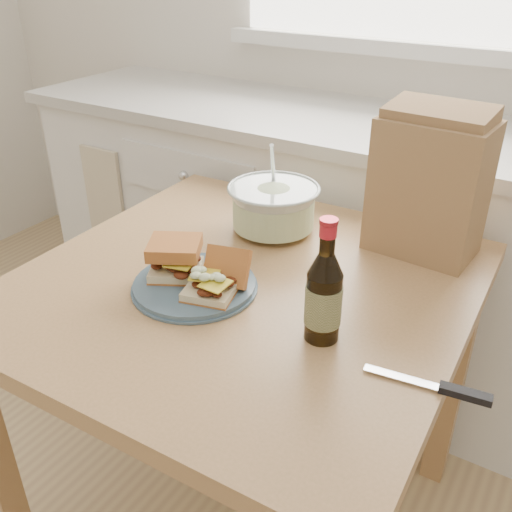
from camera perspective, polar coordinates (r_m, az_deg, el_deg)
The scene contains 9 objects.
cabinet_run at distance 2.09m, azimuth 9.56°, elevation 0.83°, with size 2.50×0.64×0.94m.
dining_table at distance 1.32m, azimuth -1.24°, elevation -6.70°, with size 0.97×0.97×0.79m.
plate at distance 1.23m, azimuth -6.15°, elevation -2.93°, with size 0.26×0.26×0.02m, color #476073.
sandwich_left at distance 1.23m, azimuth -8.07°, elevation -0.19°, with size 0.14×0.14×0.08m.
sandwich_right at distance 1.17m, azimuth -4.06°, elevation -2.33°, with size 0.12×0.16×0.08m.
coleslaw_bowl at distance 1.44m, azimuth 1.75°, elevation 4.70°, with size 0.23×0.23×0.23m.
beer_bottle at distance 1.04m, azimuth 6.79°, elevation -3.95°, with size 0.07×0.07×0.24m.
knife at distance 1.01m, azimuth 18.70°, elevation -12.54°, with size 0.21×0.04×0.01m.
paper_bag at distance 1.37m, azimuth 16.89°, elevation 6.52°, with size 0.24×0.16×0.32m, color olive.
Camera 1 is at (0.65, -0.03, 1.44)m, focal length 40.00 mm.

